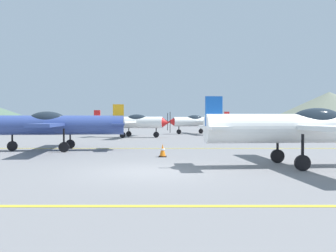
% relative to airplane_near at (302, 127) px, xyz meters
% --- Properties ---
extents(ground_plane, '(400.00, 400.00, 0.00)m').
position_rel_airplane_near_xyz_m(ground_plane, '(-5.48, -1.22, -1.43)').
color(ground_plane, slate).
extents(apron_line_near, '(80.00, 0.16, 0.01)m').
position_rel_airplane_near_xyz_m(apron_line_near, '(-5.48, -5.79, -1.42)').
color(apron_line_near, yellow).
rests_on(apron_line_near, ground_plane).
extents(apron_line_far, '(80.00, 0.16, 0.01)m').
position_rel_airplane_near_xyz_m(apron_line_far, '(-5.48, 7.65, -1.42)').
color(apron_line_far, yellow).
rests_on(apron_line_far, ground_plane).
extents(airplane_near, '(7.37, 8.47, 2.53)m').
position_rel_airplane_near_xyz_m(airplane_near, '(0.00, 0.00, 0.00)').
color(airplane_near, white).
rests_on(airplane_near, ground_plane).
extents(airplane_mid, '(7.39, 8.48, 2.53)m').
position_rel_airplane_near_xyz_m(airplane_mid, '(-10.84, 6.32, 0.00)').
color(airplane_mid, '#33478C').
rests_on(airplane_mid, ground_plane).
extents(airplane_far, '(7.40, 8.48, 2.53)m').
position_rel_airplane_near_xyz_m(airplane_far, '(-8.31, 19.71, 0.00)').
color(airplane_far, white).
rests_on(airplane_far, ground_plane).
extents(airplane_back, '(7.41, 8.46, 2.53)m').
position_rel_airplane_near_xyz_m(airplane_back, '(-1.30, 26.88, 0.00)').
color(airplane_back, white).
rests_on(airplane_back, ground_plane).
extents(traffic_cone_front, '(0.36, 0.36, 0.59)m').
position_rel_airplane_near_xyz_m(traffic_cone_front, '(-5.11, 3.19, -1.14)').
color(traffic_cone_front, black).
rests_on(traffic_cone_front, ground_plane).
extents(hill_centerleft, '(55.51, 55.51, 12.94)m').
position_rel_airplane_near_xyz_m(hill_centerleft, '(62.93, 134.66, 5.04)').
color(hill_centerleft, slate).
rests_on(hill_centerleft, ground_plane).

